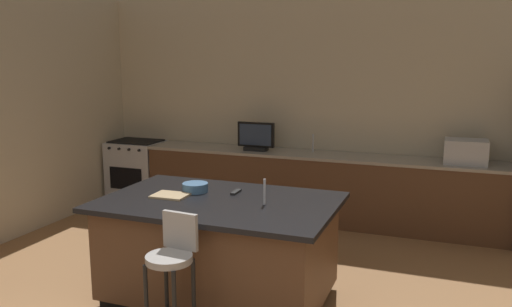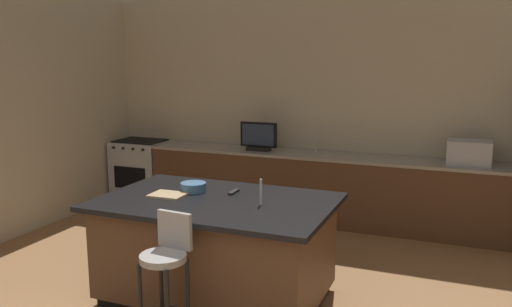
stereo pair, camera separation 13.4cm
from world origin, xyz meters
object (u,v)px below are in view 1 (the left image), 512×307
bar_stool_center (172,269)px  kitchen_island (220,249)px  tv_monitor (256,138)px  fruit_bowl (195,187)px  microwave (466,152)px  range_oven (137,171)px  cutting_board (171,195)px  tv_remote (236,192)px

bar_stool_center → kitchen_island: bearing=95.6°
tv_monitor → fruit_bowl: bearing=-83.2°
tv_monitor → fruit_bowl: tv_monitor is taller
kitchen_island → bar_stool_center: 0.84m
kitchen_island → microwave: microwave is taller
range_oven → bar_stool_center: (2.51, -3.34, 0.15)m
range_oven → fruit_bowl: bearing=-47.0°
cutting_board → range_oven: bearing=128.7°
tv_monitor → bar_stool_center: (0.60, -3.29, -0.46)m
range_oven → fruit_bowl: (2.19, -2.34, 0.50)m
kitchen_island → tv_monitor: 2.61m
bar_stool_center → microwave: bearing=64.4°
tv_monitor → microwave: bearing=1.1°
bar_stool_center → cutting_board: bar_stool_center is taller
microwave → tv_monitor: tv_monitor is taller
microwave → range_oven: bearing=-180.0°
range_oven → tv_remote: size_ratio=5.38×
kitchen_island → tv_monitor: (-0.59, 2.47, 0.60)m
microwave → bar_stool_center: microwave is taller
fruit_bowl → tv_remote: (0.37, 0.09, -0.03)m
range_oven → kitchen_island: bearing=-45.1°
tv_monitor → bar_stool_center: size_ratio=0.50×
tv_monitor → tv_remote: tv_monitor is taller
cutting_board → microwave: bearing=46.2°
kitchen_island → microwave: bearing=51.3°
microwave → tv_monitor: size_ratio=0.95×
kitchen_island → fruit_bowl: (-0.32, 0.17, 0.49)m
tv_remote → kitchen_island: bearing=-102.0°
tv_monitor → cutting_board: tv_monitor is taller
kitchen_island → fruit_bowl: 0.61m
microwave → bar_stool_center: (-2.01, -3.35, -0.43)m
bar_stool_center → tv_monitor: bearing=105.7°
fruit_bowl → cutting_board: (-0.13, -0.22, -0.03)m
microwave → fruit_bowl: (-2.33, -2.34, -0.08)m
kitchen_island → tv_monitor: tv_monitor is taller
range_oven → bar_stool_center: size_ratio=0.91×
kitchen_island → bar_stool_center: size_ratio=2.01×
tv_remote → cutting_board: tv_remote is taller
range_oven → cutting_board: 3.32m
tv_remote → cutting_board: (-0.50, -0.31, -0.00)m
tv_monitor → bar_stool_center: 3.38m
tv_monitor → tv_remote: (0.64, -2.21, -0.15)m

